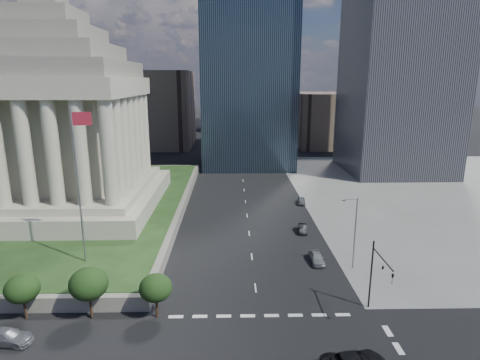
{
  "coord_description": "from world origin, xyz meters",
  "views": [
    {
      "loc": [
        -2.85,
        -24.58,
        24.97
      ],
      "look_at": [
        -1.83,
        23.9,
        12.76
      ],
      "focal_mm": 30.0,
      "sensor_mm": 36.0,
      "label": 1
    }
  ],
  "objects_px": {
    "parked_sedan_near": "(317,258)",
    "war_memorial": "(55,100)",
    "flagpole": "(79,178)",
    "suv_grey": "(7,337)",
    "traffic_signal_ne": "(378,272)",
    "street_lamp_north": "(354,229)",
    "parked_sedan_far": "(301,201)",
    "parked_sedan_mid": "(303,229)"
  },
  "relations": [
    {
      "from": "war_memorial",
      "to": "parked_sedan_near",
      "type": "distance_m",
      "value": 52.17
    },
    {
      "from": "parked_sedan_mid",
      "to": "parked_sedan_far",
      "type": "xyz_separation_m",
      "value": [
        2.5,
        15.75,
        0.0
      ]
    },
    {
      "from": "suv_grey",
      "to": "parked_sedan_near",
      "type": "relative_size",
      "value": 1.15
    },
    {
      "from": "parked_sedan_near",
      "to": "parked_sedan_mid",
      "type": "relative_size",
      "value": 1.13
    },
    {
      "from": "traffic_signal_ne",
      "to": "parked_sedan_mid",
      "type": "xyz_separation_m",
      "value": [
        -3.5,
        24.7,
        -4.62
      ]
    },
    {
      "from": "flagpole",
      "to": "suv_grey",
      "type": "distance_m",
      "value": 19.04
    },
    {
      "from": "traffic_signal_ne",
      "to": "war_memorial",
      "type": "bearing_deg",
      "value": 143.58
    },
    {
      "from": "flagpole",
      "to": "suv_grey",
      "type": "bearing_deg",
      "value": -101.81
    },
    {
      "from": "parked_sedan_near",
      "to": "parked_sedan_mid",
      "type": "bearing_deg",
      "value": 89.83
    },
    {
      "from": "flagpole",
      "to": "traffic_signal_ne",
      "type": "distance_m",
      "value": 36.69
    },
    {
      "from": "traffic_signal_ne",
      "to": "flagpole",
      "type": "bearing_deg",
      "value": 163.29
    },
    {
      "from": "parked_sedan_mid",
      "to": "suv_grey",
      "type": "bearing_deg",
      "value": -133.52
    },
    {
      "from": "flagpole",
      "to": "traffic_signal_ne",
      "type": "relative_size",
      "value": 2.5
    },
    {
      "from": "flagpole",
      "to": "parked_sedan_far",
      "type": "height_order",
      "value": "flagpole"
    },
    {
      "from": "war_memorial",
      "to": "parked_sedan_far",
      "type": "relative_size",
      "value": 10.41
    },
    {
      "from": "war_memorial",
      "to": "suv_grey",
      "type": "distance_m",
      "value": 44.36
    },
    {
      "from": "war_memorial",
      "to": "suv_grey",
      "type": "xyz_separation_m",
      "value": [
        9.21,
        -38.16,
        -20.67
      ]
    },
    {
      "from": "war_memorial",
      "to": "traffic_signal_ne",
      "type": "xyz_separation_m",
      "value": [
        46.5,
        -34.3,
        -16.15
      ]
    },
    {
      "from": "traffic_signal_ne",
      "to": "parked_sedan_near",
      "type": "relative_size",
      "value": 1.83
    },
    {
      "from": "flagpole",
      "to": "parked_sedan_far",
      "type": "distance_m",
      "value": 46.64
    },
    {
      "from": "war_memorial",
      "to": "flagpole",
      "type": "xyz_separation_m",
      "value": [
        12.17,
        -24.0,
        -8.29
      ]
    },
    {
      "from": "flagpole",
      "to": "traffic_signal_ne",
      "type": "height_order",
      "value": "flagpole"
    },
    {
      "from": "war_memorial",
      "to": "parked_sedan_mid",
      "type": "bearing_deg",
      "value": -12.59
    },
    {
      "from": "war_memorial",
      "to": "street_lamp_north",
      "type": "bearing_deg",
      "value": -25.92
    },
    {
      "from": "street_lamp_north",
      "to": "parked_sedan_far",
      "type": "distance_m",
      "value": 29.64
    },
    {
      "from": "parked_sedan_far",
      "to": "parked_sedan_mid",
      "type": "bearing_deg",
      "value": -91.73
    },
    {
      "from": "traffic_signal_ne",
      "to": "parked_sedan_mid",
      "type": "height_order",
      "value": "traffic_signal_ne"
    },
    {
      "from": "parked_sedan_far",
      "to": "suv_grey",
      "type": "bearing_deg",
      "value": -122.03
    },
    {
      "from": "traffic_signal_ne",
      "to": "parked_sedan_far",
      "type": "relative_size",
      "value": 2.14
    },
    {
      "from": "flagpole",
      "to": "parked_sedan_near",
      "type": "bearing_deg",
      "value": 5.34
    },
    {
      "from": "parked_sedan_mid",
      "to": "parked_sedan_far",
      "type": "bearing_deg",
      "value": 87.25
    },
    {
      "from": "parked_sedan_mid",
      "to": "parked_sedan_far",
      "type": "relative_size",
      "value": 1.03
    },
    {
      "from": "parked_sedan_far",
      "to": "street_lamp_north",
      "type": "bearing_deg",
      "value": -79.12
    },
    {
      "from": "street_lamp_north",
      "to": "suv_grey",
      "type": "height_order",
      "value": "street_lamp_north"
    },
    {
      "from": "parked_sedan_near",
      "to": "war_memorial",
      "type": "bearing_deg",
      "value": 153.67
    },
    {
      "from": "parked_sedan_far",
      "to": "flagpole",
      "type": "bearing_deg",
      "value": -130.57
    },
    {
      "from": "war_memorial",
      "to": "parked_sedan_far",
      "type": "bearing_deg",
      "value": 7.7
    },
    {
      "from": "suv_grey",
      "to": "flagpole",
      "type": "bearing_deg",
      "value": -4.94
    },
    {
      "from": "war_memorial",
      "to": "street_lamp_north",
      "type": "distance_m",
      "value": 54.92
    },
    {
      "from": "suv_grey",
      "to": "parked_sedan_far",
      "type": "bearing_deg",
      "value": -32.45
    },
    {
      "from": "flagpole",
      "to": "parked_sedan_near",
      "type": "relative_size",
      "value": 4.58
    },
    {
      "from": "street_lamp_north",
      "to": "suv_grey",
      "type": "relative_size",
      "value": 1.99
    }
  ]
}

